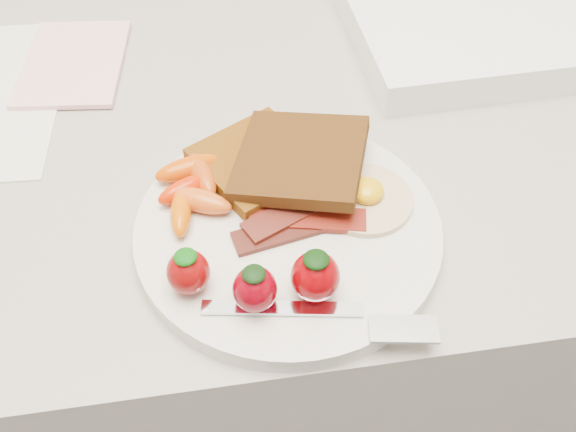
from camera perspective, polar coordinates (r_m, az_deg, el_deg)
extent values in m
cube|color=gray|center=(1.04, -2.04, -10.72)|extent=(2.00, 0.60, 0.90)
cylinder|color=silver|center=(0.57, 0.00, -1.26)|extent=(0.27, 0.27, 0.02)
cube|color=#482008|center=(0.61, -2.68, 4.91)|extent=(0.14, 0.14, 0.01)
cube|color=black|center=(0.59, 1.10, 5.13)|extent=(0.15, 0.15, 0.03)
cylinder|color=white|center=(0.58, 6.82, 1.51)|extent=(0.11, 0.11, 0.01)
ellipsoid|color=#EBAA09|center=(0.58, 7.01, 2.25)|extent=(0.04, 0.04, 0.02)
cube|color=black|center=(0.55, 0.25, -1.16)|extent=(0.11, 0.05, 0.00)
cube|color=#510D06|center=(0.56, 1.74, -0.22)|extent=(0.11, 0.05, 0.00)
cube|color=#50130C|center=(0.56, 0.77, 0.58)|extent=(0.10, 0.07, 0.00)
ellipsoid|color=red|center=(0.58, -9.12, 2.37)|extent=(0.06, 0.04, 0.02)
ellipsoid|color=#D25315|center=(0.57, -7.96, 1.39)|extent=(0.07, 0.05, 0.02)
ellipsoid|color=#DA5900|center=(0.56, -9.52, 0.25)|extent=(0.02, 0.05, 0.02)
ellipsoid|color=#B9430D|center=(0.59, -7.67, 3.65)|extent=(0.03, 0.06, 0.02)
ellipsoid|color=#CC4600|center=(0.60, -8.90, 4.22)|extent=(0.07, 0.04, 0.02)
ellipsoid|color=#790506|center=(0.51, -8.85, -4.96)|extent=(0.03, 0.03, 0.04)
ellipsoid|color=#094E09|center=(0.50, -9.12, -3.60)|extent=(0.02, 0.02, 0.01)
ellipsoid|color=#71000A|center=(0.50, -2.97, -6.52)|extent=(0.04, 0.04, 0.04)
ellipsoid|color=black|center=(0.48, -3.06, -5.16)|extent=(0.02, 0.02, 0.01)
ellipsoid|color=#790004|center=(0.50, 2.43, -5.42)|extent=(0.04, 0.04, 0.04)
ellipsoid|color=black|center=(0.48, 2.52, -3.88)|extent=(0.02, 0.02, 0.01)
cube|color=white|center=(0.51, -0.54, -8.20)|extent=(0.13, 0.03, 0.00)
cube|color=silver|center=(0.50, 10.26, -9.85)|extent=(0.06, 0.03, 0.00)
cube|color=#FFB8B9|center=(0.80, -18.52, 12.80)|extent=(0.13, 0.17, 0.01)
cube|color=white|center=(0.83, 16.61, 15.83)|extent=(0.31, 0.25, 0.04)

